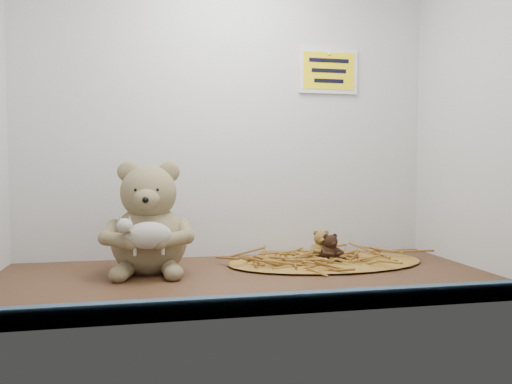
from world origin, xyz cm
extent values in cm
cube|color=#3B2414|center=(0.00, 0.00, 0.00)|extent=(120.00, 60.00, 0.40)
cube|color=silver|center=(0.00, 30.00, 45.00)|extent=(120.00, 0.40, 90.00)
cube|color=silver|center=(60.00, 0.00, 45.00)|extent=(0.40, 60.00, 90.00)
cube|color=#39536E|center=(0.00, -28.80, 1.80)|extent=(119.28, 2.20, 3.60)
ellipsoid|color=brown|center=(23.91, 13.49, 0.53)|extent=(54.25, 31.50, 1.05)
cube|color=#DEC20B|center=(30.00, 29.40, 55.00)|extent=(16.00, 1.20, 11.00)
camera|label=1|loc=(-21.79, -114.59, 26.51)|focal=35.00mm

